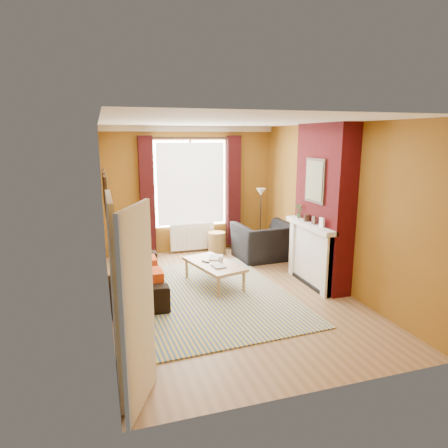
{
  "coord_description": "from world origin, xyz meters",
  "views": [
    {
      "loc": [
        -1.96,
        -5.95,
        2.58
      ],
      "look_at": [
        0.0,
        0.25,
        1.15
      ],
      "focal_mm": 32.0,
      "sensor_mm": 36.0,
      "label": 1
    }
  ],
  "objects_px": {
    "sofa": "(138,275)",
    "armchair": "(265,241)",
    "floor_lamp": "(261,202)",
    "coffee_table": "(214,265)",
    "wicker_stool": "(217,243)"
  },
  "relations": [
    {
      "from": "sofa",
      "to": "armchair",
      "type": "relative_size",
      "value": 1.75
    },
    {
      "from": "armchair",
      "to": "floor_lamp",
      "type": "height_order",
      "value": "floor_lamp"
    },
    {
      "from": "armchair",
      "to": "floor_lamp",
      "type": "xyz_separation_m",
      "value": [
        0.12,
        0.53,
        0.76
      ]
    },
    {
      "from": "coffee_table",
      "to": "wicker_stool",
      "type": "distance_m",
      "value": 1.98
    },
    {
      "from": "coffee_table",
      "to": "wicker_stool",
      "type": "relative_size",
      "value": 2.66
    },
    {
      "from": "sofa",
      "to": "floor_lamp",
      "type": "distance_m",
      "value": 3.41
    },
    {
      "from": "armchair",
      "to": "floor_lamp",
      "type": "bearing_deg",
      "value": -106.43
    },
    {
      "from": "sofa",
      "to": "wicker_stool",
      "type": "xyz_separation_m",
      "value": [
        1.91,
        1.79,
        -0.06
      ]
    },
    {
      "from": "sofa",
      "to": "armchair",
      "type": "bearing_deg",
      "value": -66.22
    },
    {
      "from": "armchair",
      "to": "wicker_stool",
      "type": "relative_size",
      "value": 2.31
    },
    {
      "from": "wicker_stool",
      "to": "floor_lamp",
      "type": "relative_size",
      "value": 0.35
    },
    {
      "from": "armchair",
      "to": "coffee_table",
      "type": "relative_size",
      "value": 0.87
    },
    {
      "from": "armchair",
      "to": "coffee_table",
      "type": "height_order",
      "value": "armchair"
    },
    {
      "from": "wicker_stool",
      "to": "floor_lamp",
      "type": "xyz_separation_m",
      "value": [
        0.97,
        -0.18,
        0.91
      ]
    },
    {
      "from": "sofa",
      "to": "wicker_stool",
      "type": "bearing_deg",
      "value": -44.4
    }
  ]
}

